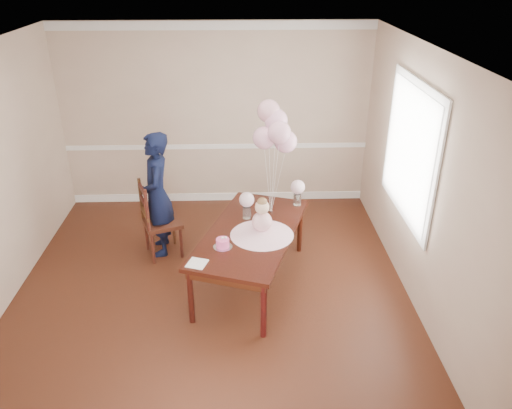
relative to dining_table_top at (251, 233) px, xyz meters
The scene contains 51 objects.
floor 0.86m from the dining_table_top, 150.34° to the right, with size 4.50×5.00×0.00m, color #35170D.
ceiling 2.09m from the dining_table_top, 150.34° to the right, with size 4.50×5.00×0.02m, color white.
wall_back 2.38m from the dining_table_top, 101.63° to the left, with size 4.50×0.02×2.70m, color tan.
wall_front 2.88m from the dining_table_top, 99.47° to the right, with size 4.50×0.02×2.70m, color tan.
wall_right 1.93m from the dining_table_top, ahead, with size 0.02×5.00×2.70m, color tan.
chair_rail_trim 2.29m from the dining_table_top, 101.68° to the left, with size 4.50×0.02×0.07m, color white.
crown_molding 3.00m from the dining_table_top, 101.68° to the left, with size 4.50×0.02×0.12m, color white.
baseboard_trim 2.36m from the dining_table_top, 101.68° to the left, with size 4.50×0.02×0.12m, color white.
window_frame 1.99m from the dining_table_top, ahead, with size 0.02×1.66×1.56m, color white.
window_blinds 1.97m from the dining_table_top, ahead, with size 0.01×1.50×1.40m, color silver.
dining_table_top is the anchor object (origin of this frame).
table_apron 0.07m from the dining_table_top, 153.43° to the left, with size 0.84×1.77×0.09m, color black.
table_leg_fl 1.01m from the dining_table_top, 133.06° to the right, with size 0.07×0.07×0.65m, color black.
table_leg_fr 1.01m from the dining_table_top, 83.99° to the right, with size 0.07×0.07×0.65m, color black.
table_leg_bl 1.01m from the dining_table_top, 96.01° to the left, with size 0.07×0.07×0.65m, color black.
table_leg_br 1.01m from the dining_table_top, 46.94° to the left, with size 0.07×0.07×0.65m, color black.
baby_skirt 0.16m from the dining_table_top, 36.96° to the right, with size 0.71×0.71×0.09m, color #F6B5C9.
baby_torso 0.24m from the dining_table_top, 36.96° to the right, with size 0.22×0.22×0.22m, color #EE96C6.
baby_head 0.40m from the dining_table_top, 36.96° to the right, with size 0.16×0.16×0.16m, color beige.
baby_hair 0.45m from the dining_table_top, 36.96° to the right, with size 0.11×0.11×0.11m, color brown.
cake_platter 0.46m from the dining_table_top, 132.49° to the right, with size 0.21×0.21×0.01m, color #B3B4B8.
birthday_cake 0.47m from the dining_table_top, 132.49° to the right, with size 0.14×0.14×0.09m, color #FF509D.
cake_flower_a 0.48m from the dining_table_top, 132.49° to the right, with size 0.03×0.03×0.03m, color white.
cake_flower_b 0.45m from the dining_table_top, 130.10° to the right, with size 0.03×0.03×0.03m, color white.
rose_vase_near 0.33m from the dining_table_top, 98.04° to the left, with size 0.09×0.09×0.15m, color silver.
roses_near 0.41m from the dining_table_top, 98.04° to the left, with size 0.18×0.18×0.18m, color beige.
rose_vase_far 0.87m from the dining_table_top, 47.39° to the left, with size 0.09×0.09×0.15m, color white.
roses_far 0.91m from the dining_table_top, 47.39° to the left, with size 0.18×0.18×0.18m, color silver.
napkin 0.86m from the dining_table_top, 130.90° to the right, with size 0.19×0.19×0.01m, color white.
balloon_weight 0.52m from the dining_table_top, 61.17° to the left, with size 0.04×0.04×0.02m, color silver.
balloon_a 1.08m from the dining_table_top, 71.48° to the left, with size 0.26×0.26×0.26m, color #E8A4BF.
balloon_b 1.16m from the dining_table_top, 49.67° to the left, with size 0.26×0.26×0.26m, color #E2A0BA.
balloon_c 1.30m from the dining_table_top, 61.02° to the left, with size 0.26×0.26×0.26m, color #E5A2C4.
balloon_d 1.38m from the dining_table_top, 69.77° to the left, with size 0.26×0.26×0.26m, color #D899A8.
balloon_e 1.11m from the dining_table_top, 49.83° to the left, with size 0.26×0.26×0.26m, color #F1AAC9.
balloon_ribbon_a 0.67m from the dining_table_top, 66.28° to the left, with size 0.00×0.00×0.78m, color white.
balloon_ribbon_b 0.69m from the dining_table_top, 55.53° to the left, with size 0.00×0.00×0.88m, color white.
balloon_ribbon_c 0.77m from the dining_table_top, 61.09° to the left, with size 0.00×0.00×0.97m, color white.
balloon_ribbon_d 0.80m from the dining_table_top, 65.86° to the left, with size 0.00×0.00×1.06m, color white.
balloon_ribbon_e 0.70m from the dining_table_top, 54.95° to the left, with size 0.00×0.00×0.74m, color white.
dining_chair_seat 1.32m from the dining_table_top, 148.46° to the left, with size 0.44×0.44×0.05m, color #38180F.
chair_leg_fl 1.37m from the dining_table_top, 159.75° to the left, with size 0.04×0.04×0.43m, color #3C1710.
chair_leg_fr 1.15m from the dining_table_top, 146.59° to the left, with size 0.04×0.04×0.43m, color black.
chair_leg_bl 1.63m from the dining_table_top, 149.72° to the left, with size 0.04×0.04×0.43m, color #3D1710.
chair_leg_br 1.44m from the dining_table_top, 137.74° to the left, with size 0.04×0.04×0.43m, color #371B0F.
chair_back_post_l 1.31m from the dining_table_top, 160.33° to the left, with size 0.04×0.04×0.56m, color #3B1610.
chair_back_post_r 1.57m from the dining_table_top, 150.29° to the left, with size 0.04×0.04×0.56m, color #391F0F.
chair_slat_low 1.44m from the dining_table_top, 154.86° to the left, with size 0.03×0.40×0.05m, color #3D2210.
chair_slat_mid 1.44m from the dining_table_top, 154.86° to the left, with size 0.03×0.40×0.05m, color #35110E.
chair_slat_top 1.46m from the dining_table_top, 154.86° to the left, with size 0.03×0.40×0.05m, color #34110E.
woman 1.39m from the dining_table_top, 146.57° to the left, with size 0.59×0.39×1.61m, color black.
Camera 1 is at (0.35, -4.62, 3.49)m, focal length 35.00 mm.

